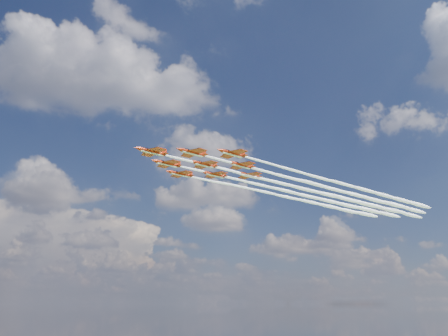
{
  "coord_description": "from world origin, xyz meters",
  "views": [
    {
      "loc": [
        -26.84,
        -149.68,
        38.47
      ],
      "look_at": [
        1.46,
        -3.08,
        85.14
      ],
      "focal_mm": 35.0,
      "sensor_mm": 36.0,
      "label": 1
    }
  ],
  "objects": [
    {
      "name": "jet_lead",
      "position": [
        27.05,
        17.54,
        87.05
      ],
      "size": [
        111.01,
        62.87,
        3.07
      ],
      "rotation": [
        0.0,
        0.0,
        0.5
      ],
      "color": "#A52209"
    },
    {
      "name": "jet_row4_port",
      "position": [
        59.7,
        26.4,
        87.05
      ],
      "size": [
        111.01,
        62.87,
        3.07
      ],
      "rotation": [
        0.0,
        0.0,
        0.5
      ],
      "color": "#A52209"
    },
    {
      "name": "jet_row2_port",
      "position": [
        40.43,
        15.91,
        87.05
      ],
      "size": [
        111.01,
        62.87,
        3.07
      ],
      "rotation": [
        0.0,
        0.0,
        0.5
      ],
      "color": "#A52209"
    },
    {
      "name": "jet_tail",
      "position": [
        65.58,
        38.53,
        87.05
      ],
      "size": [
        111.01,
        62.87,
        3.07
      ],
      "rotation": [
        0.0,
        0.0,
        0.5
      ],
      "color": "#A52209"
    },
    {
      "name": "jet_row4_starb",
      "position": [
        52.19,
        40.17,
        87.05
      ],
      "size": [
        111.01,
        62.87,
        3.07
      ],
      "rotation": [
        0.0,
        0.0,
        0.5
      ],
      "color": "#A52209"
    },
    {
      "name": "jet_row3_port",
      "position": [
        53.81,
        14.27,
        87.05
      ],
      "size": [
        111.01,
        62.87,
        3.07
      ],
      "rotation": [
        0.0,
        0.0,
        0.5
      ],
      "color": "#A52209"
    },
    {
      "name": "jet_row2_starb",
      "position": [
        32.93,
        29.68,
        87.05
      ],
      "size": [
        111.01,
        62.87,
        3.07
      ],
      "rotation": [
        0.0,
        0.0,
        0.5
      ],
      "color": "#A52209"
    },
    {
      "name": "jet_row3_centre",
      "position": [
        46.31,
        28.04,
        87.05
      ],
      "size": [
        111.01,
        62.87,
        3.07
      ],
      "rotation": [
        0.0,
        0.0,
        0.5
      ],
      "color": "#A52209"
    },
    {
      "name": "jet_row3_starb",
      "position": [
        38.81,
        41.81,
        87.05
      ],
      "size": [
        111.01,
        62.87,
        3.07
      ],
      "rotation": [
        0.0,
        0.0,
        0.5
      ],
      "color": "#A52209"
    }
  ]
}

